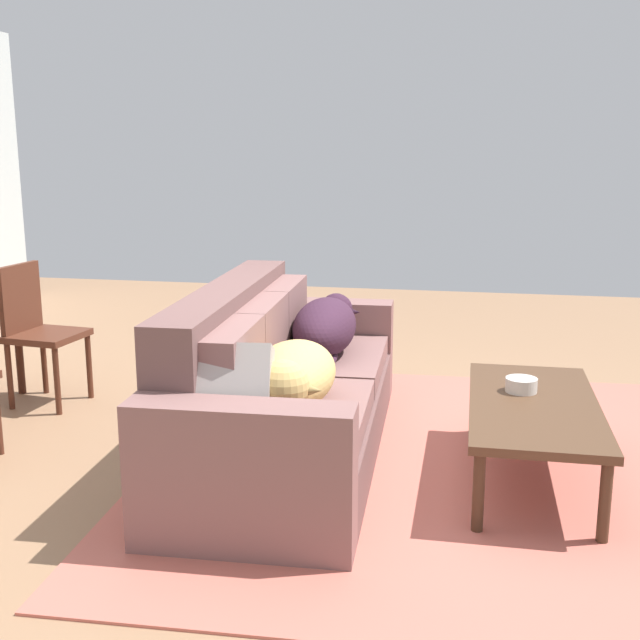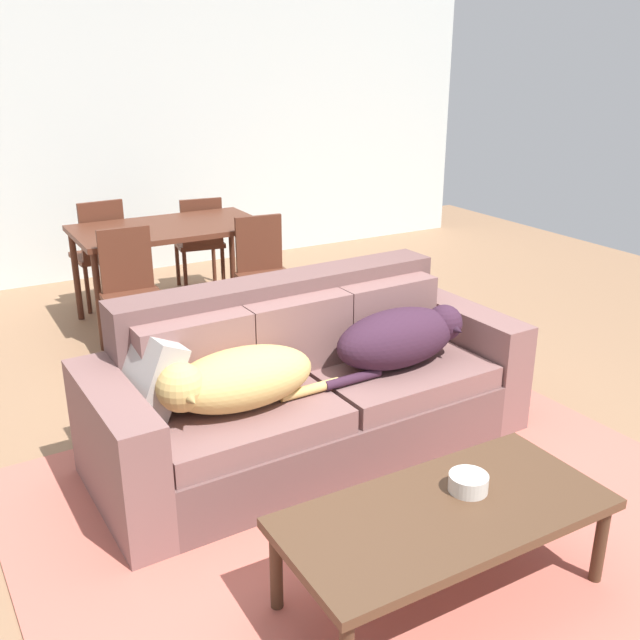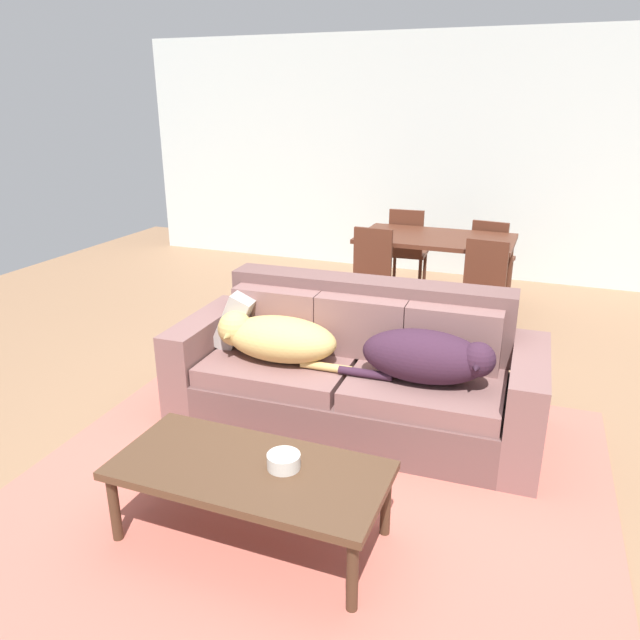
{
  "view_description": "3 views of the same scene",
  "coord_description": "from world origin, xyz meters",
  "views": [
    {
      "loc": [
        -3.83,
        -0.8,
        1.61
      ],
      "look_at": [
        0.21,
        -0.03,
        0.69
      ],
      "focal_mm": 44.88,
      "sensor_mm": 36.0,
      "label": 1
    },
    {
      "loc": [
        -1.62,
        -2.87,
        2.01
      ],
      "look_at": [
        0.11,
        0.15,
        0.72
      ],
      "focal_mm": 40.27,
      "sensor_mm": 36.0,
      "label": 2
    },
    {
      "loc": [
        1.12,
        -3.26,
        2.02
      ],
      "look_at": [
        -0.19,
        0.09,
        0.7
      ],
      "focal_mm": 34.28,
      "sensor_mm": 36.0,
      "label": 3
    }
  ],
  "objects": [
    {
      "name": "dog_on_left_cushion",
      "position": [
        -0.45,
        -0.02,
        0.58
      ],
      "size": [
        0.92,
        0.41,
        0.29
      ],
      "rotation": [
        0.0,
        0.0,
        0.04
      ],
      "color": "tan",
      "rests_on": "couch"
    },
    {
      "name": "ground_plane",
      "position": [
        0.0,
        0.0,
        0.0
      ],
      "size": [
        10.0,
        10.0,
        0.0
      ],
      "primitive_type": "plane",
      "color": "#936C4E"
    },
    {
      "name": "back_partition",
      "position": [
        0.0,
        4.0,
        1.35
      ],
      "size": [
        8.0,
        0.12,
        2.7
      ],
      "primitive_type": "cube",
      "color": "silver",
      "rests_on": "ground"
    },
    {
      "name": "coffee_table",
      "position": [
        -0.07,
        -1.12,
        0.36
      ],
      "size": [
        1.29,
        0.6,
        0.4
      ],
      "color": "#513623",
      "rests_on": "ground"
    },
    {
      "name": "dining_chair_far_right",
      "position": [
        0.53,
        3.03,
        0.48
      ],
      "size": [
        0.45,
        0.45,
        0.85
      ],
      "rotation": [
        0.0,
        0.0,
        3.01
      ],
      "color": "#552A1C",
      "rests_on": "ground"
    },
    {
      "name": "dining_table",
      "position": [
        0.07,
        2.44,
        0.7
      ],
      "size": [
        1.44,
        0.84,
        0.77
      ],
      "color": "#552A1C",
      "rests_on": "ground"
    },
    {
      "name": "dining_chair_far_left",
      "position": [
        -0.34,
        3.02,
        0.5
      ],
      "size": [
        0.42,
        0.42,
        0.91
      ],
      "rotation": [
        0.0,
        0.0,
        3.2
      ],
      "color": "#552A1C",
      "rests_on": "ground"
    },
    {
      "name": "area_rug",
      "position": [
        0.04,
        -0.62,
        0.01
      ],
      "size": [
        3.25,
        2.9,
        0.01
      ],
      "primitive_type": "cube",
      "rotation": [
        0.0,
        0.0,
        0.04
      ],
      "color": "#C36456",
      "rests_on": "ground"
    },
    {
      "name": "throw_pillow_by_left_arm",
      "position": [
        -0.81,
        0.18,
        0.61
      ],
      "size": [
        0.33,
        0.42,
        0.41
      ],
      "primitive_type": "cube",
      "rotation": [
        0.0,
        0.42,
        0.12
      ],
      "color": "#A8A09B",
      "rests_on": "couch"
    },
    {
      "name": "bowl_on_coffee_table",
      "position": [
        0.08,
        -1.07,
        0.44
      ],
      "size": [
        0.16,
        0.16,
        0.07
      ],
      "primitive_type": "cylinder",
      "color": "silver",
      "rests_on": "coffee_table"
    },
    {
      "name": "dining_chair_near_left",
      "position": [
        -0.41,
        1.86,
        0.5
      ],
      "size": [
        0.41,
        0.41,
        0.9
      ],
      "rotation": [
        0.0,
        0.0,
        -0.04
      ],
      "color": "#552A1C",
      "rests_on": "ground"
    },
    {
      "name": "dog_on_right_cushion",
      "position": [
        0.52,
        -0.01,
        0.6
      ],
      "size": [
        0.9,
        0.37,
        0.31
      ],
      "rotation": [
        0.0,
        0.0,
        0.04
      ],
      "color": "#381E30",
      "rests_on": "couch"
    },
    {
      "name": "couch",
      "position": [
        0.04,
        0.16,
        0.34
      ],
      "size": [
        2.33,
        0.99,
        0.89
      ],
      "rotation": [
        0.0,
        0.0,
        0.04
      ],
      "color": "brown",
      "rests_on": "ground"
    },
    {
      "name": "dining_chair_near_right",
      "position": [
        0.59,
        1.84,
        0.49
      ],
      "size": [
        0.44,
        0.44,
        0.88
      ],
      "rotation": [
        0.0,
        0.0,
        -0.12
      ],
      "color": "#552A1C",
      "rests_on": "ground"
    }
  ]
}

